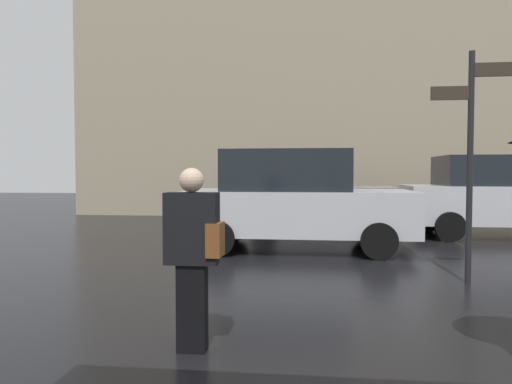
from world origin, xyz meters
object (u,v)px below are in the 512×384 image
object	(u,v)px
pedestrian_with_bag	(194,248)
parked_car_distant	(295,199)
parked_car_left	(313,192)
street_signpost	(471,144)
parked_car_right	(501,196)

from	to	relation	value
pedestrian_with_bag	parked_car_distant	world-z (taller)	parked_car_distant
pedestrian_with_bag	parked_car_left	world-z (taller)	parked_car_left
street_signpost	parked_car_right	bearing A→B (deg)	65.16
pedestrian_with_bag	street_signpost	size ratio (longest dim) A/B	0.50
parked_car_left	parked_car_right	size ratio (longest dim) A/B	0.94
parked_car_right	parked_car_distant	xyz separation A→B (m)	(-4.69, -2.28, 0.01)
pedestrian_with_bag	parked_car_distant	xyz separation A→B (m)	(0.67, 5.39, 0.10)
parked_car_right	street_signpost	distance (m)	5.46
street_signpost	pedestrian_with_bag	bearing A→B (deg)	-138.03
parked_car_right	parked_car_distant	distance (m)	5.21
parked_car_left	parked_car_distant	xyz separation A→B (m)	(-0.39, -3.82, 0.01)
parked_car_left	parked_car_right	xyz separation A→B (m)	(4.30, -1.54, -0.01)
parked_car_left	street_signpost	size ratio (longest dim) A/B	1.34
pedestrian_with_bag	parked_car_right	distance (m)	9.35
parked_car_right	street_signpost	xyz separation A→B (m)	(-2.26, -4.88, 0.92)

